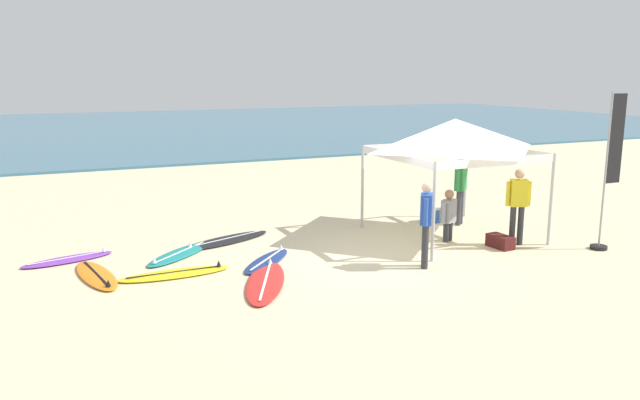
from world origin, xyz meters
name	(u,v)px	position (x,y,z in m)	size (l,w,h in m)	color
ground_plane	(378,259)	(0.00, 0.00, 0.00)	(80.00, 80.00, 0.00)	beige
sea	(142,128)	(0.00, 32.56, 0.05)	(80.00, 36.00, 0.10)	#386B84
canopy_tent	(454,134)	(2.46, 0.94, 2.39)	(3.20, 3.20, 2.75)	#B7B7BC
surfboard_yellow	(175,274)	(-4.06, 0.60, 0.04)	(2.11, 0.60, 0.19)	yellow
surfboard_red	(266,282)	(-2.64, -0.54, 0.04)	(1.62, 2.52, 0.19)	red
surfboard_orange	(96,275)	(-5.43, 1.10, 0.04)	(0.89, 2.12, 0.19)	orange
surfboard_black	(226,240)	(-2.53, 2.55, 0.04)	(2.41, 1.45, 0.19)	black
surfboard_teal	(180,254)	(-3.71, 1.89, 0.04)	(1.89, 1.80, 0.19)	#19847F
surfboard_navy	(267,261)	(-2.19, 0.68, 0.04)	(1.60, 1.66, 0.19)	navy
surfboard_purple	(68,259)	(-5.87, 2.41, 0.04)	(1.89, 0.95, 0.19)	purple
person_green	(461,186)	(3.32, 1.77, 0.99)	(0.46, 0.39, 1.71)	#383842
person_yellow	(518,201)	(3.34, -0.30, 0.99)	(0.51, 0.34, 1.71)	#2D2D33
person_blue	(426,219)	(0.56, -0.87, 0.99)	(0.39, 0.46, 1.71)	#2D2D33
person_grey	(449,213)	(2.12, 0.55, 0.66)	(0.50, 0.36, 1.20)	#2D2D33
banner_flag	(609,178)	(4.87, -1.32, 1.57)	(0.60, 0.36, 3.40)	#99999E
gear_bag_near_tent	(500,241)	(2.86, -0.36, 0.14)	(0.60, 0.32, 0.28)	#4C1919
cooler_box	(435,214)	(2.92, 2.26, 0.20)	(0.50, 0.36, 0.39)	#2D60B7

